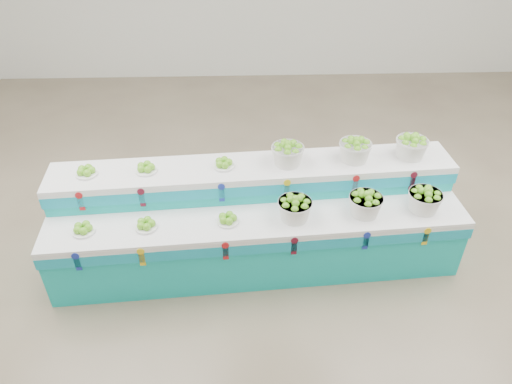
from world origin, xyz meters
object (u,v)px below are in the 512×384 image
basket_lower_left (295,208)px  plate_upper_mid (146,167)px  basket_upper_right (411,146)px  display_stand (256,220)px

basket_lower_left → plate_upper_mid: plate_upper_mid is taller
basket_upper_right → basket_lower_left: bearing=-154.3°
basket_lower_left → plate_upper_mid: size_ratio=1.51×
display_stand → basket_upper_right: basket_upper_right is taller
plate_upper_mid → basket_upper_right: basket_upper_right is taller
display_stand → plate_upper_mid: (-1.09, 0.18, 0.56)m
plate_upper_mid → display_stand: bearing=-9.5°
display_stand → basket_lower_left: display_stand is taller
basket_lower_left → basket_upper_right: basket_upper_right is taller
display_stand → basket_upper_right: (1.62, 0.37, 0.63)m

